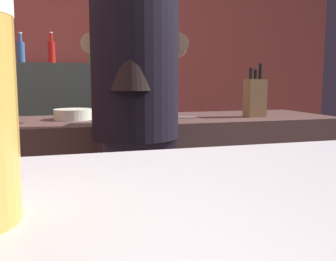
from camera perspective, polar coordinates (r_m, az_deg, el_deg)
wall_back at (r=3.46m, az=-15.70°, el=11.11°), size 5.20×0.10×2.70m
prep_counter at (r=2.11m, az=-4.33°, el=-10.72°), size 2.10×0.60×0.92m
back_shelf at (r=3.21m, az=-13.98°, el=-1.63°), size 0.85×0.36×1.24m
bartender at (r=1.54m, az=-4.83°, el=2.16°), size 0.50×0.55×1.68m
knife_block at (r=2.13m, az=12.60°, el=4.77°), size 0.10×0.08×0.28m
mixing_bowl at (r=2.01m, az=-13.69°, el=2.32°), size 0.19×0.19×0.05m
chefs_knife at (r=2.01m, az=0.70°, el=1.90°), size 0.24×0.11×0.01m
bottle_olive_oil at (r=3.13m, az=-11.15°, el=11.38°), size 0.05×0.05×0.25m
bottle_hot_sauce at (r=3.14m, az=-16.66°, el=11.05°), size 0.05×0.05×0.23m
bottle_vinegar at (r=3.24m, az=-20.73°, el=10.76°), size 0.06×0.06×0.23m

